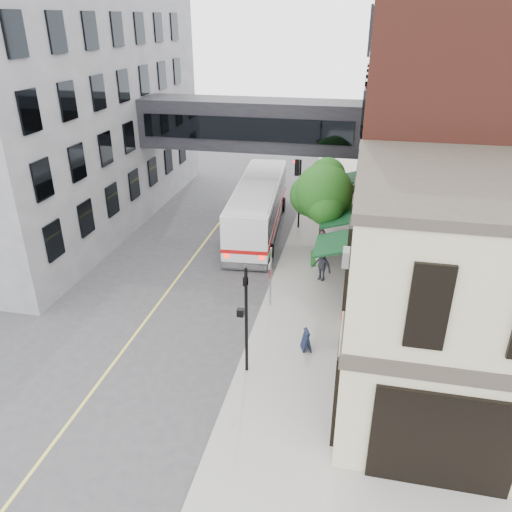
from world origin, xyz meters
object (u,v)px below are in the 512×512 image
at_px(sandwich_board, 306,340).
at_px(pedestrian_b, 323,244).
at_px(pedestrian_c, 322,265).
at_px(newspaper_box, 316,258).
at_px(bus, 258,205).
at_px(pedestrian_a, 321,254).

bearing_deg(sandwich_board, pedestrian_b, 69.50).
bearing_deg(sandwich_board, pedestrian_c, 68.21).
height_order(pedestrian_b, newspaper_box, pedestrian_b).
height_order(pedestrian_c, sandwich_board, pedestrian_c).
xyz_separation_m(bus, pedestrian_a, (4.50, -4.79, -0.75)).
bearing_deg(newspaper_box, pedestrian_a, -27.29).
height_order(bus, pedestrian_b, bus).
distance_m(pedestrian_a, pedestrian_b, 1.41).
distance_m(pedestrian_c, sandwich_board, 6.23).
height_order(pedestrian_a, pedestrian_b, pedestrian_a).
distance_m(pedestrian_b, pedestrian_c, 2.81).
xyz_separation_m(pedestrian_b, sandwich_board, (0.17, -9.01, -0.37)).
xyz_separation_m(pedestrian_a, pedestrian_b, (-0.03, 1.41, -0.05)).
bearing_deg(sandwich_board, pedestrian_a, 69.49).
xyz_separation_m(bus, sandwich_board, (4.64, -12.39, -1.17)).
xyz_separation_m(pedestrian_a, sandwich_board, (0.14, -7.60, -0.41)).
bearing_deg(pedestrian_b, pedestrian_c, -113.37).
relative_size(bus, pedestrian_a, 6.84).
bearing_deg(newspaper_box, sandwich_board, -73.43).
distance_m(bus, newspaper_box, 6.32).
bearing_deg(pedestrian_c, pedestrian_b, 119.96).
height_order(bus, sandwich_board, bus).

